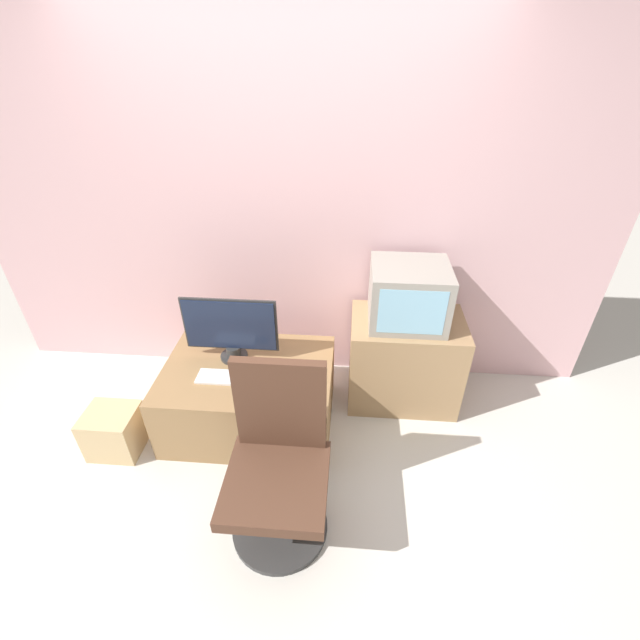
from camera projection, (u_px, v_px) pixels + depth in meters
name	position (u px, v px, depth m)	size (l,w,h in m)	color
ground_plane	(264.00, 507.00, 2.44)	(12.00, 12.00, 0.00)	beige
wall_back	(287.00, 208.00, 2.83)	(4.40, 0.05, 2.60)	beige
desk	(250.00, 395.00, 2.88)	(1.09, 0.79, 0.47)	#937047
side_stand	(404.00, 360.00, 3.04)	(0.76, 0.51, 0.66)	#A37F56
main_monitor	(231.00, 329.00, 2.72)	(0.61, 0.18, 0.44)	#2D2D2D
keyboard	(220.00, 377.00, 2.67)	(0.29, 0.14, 0.01)	white
mouse	(251.00, 379.00, 2.64)	(0.06, 0.04, 0.03)	#4C4C51
crt_tv	(408.00, 295.00, 2.76)	(0.49, 0.45, 0.39)	gray
office_chair	(278.00, 468.00, 2.18)	(0.52, 0.52, 0.98)	#333333
cardboard_box_lower	(114.00, 431.00, 2.72)	(0.32, 0.28, 0.31)	#D1B27F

